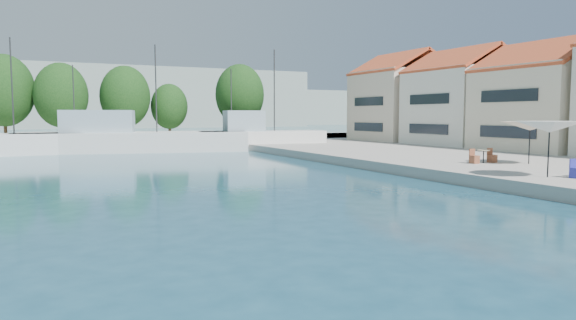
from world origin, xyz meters
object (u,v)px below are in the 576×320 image
umbrella_white (550,127)px  trawler_04 (259,138)px  umbrella_cream (530,126)px  trawler_03 (128,140)px

umbrella_white → trawler_04: bearing=91.2°
umbrella_white → umbrella_cream: 6.51m
trawler_04 → umbrella_white: (0.65, -31.43, 1.77)m
trawler_03 → umbrella_cream: bearing=-46.0°
trawler_03 → umbrella_white: (12.85, -33.46, 1.77)m
umbrella_cream → trawler_03: bearing=121.1°
trawler_04 → umbrella_cream: bearing=-71.3°
trawler_04 → umbrella_cream: trawler_04 is taller
trawler_03 → umbrella_white: trawler_03 is taller
trawler_04 → umbrella_cream: 27.33m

